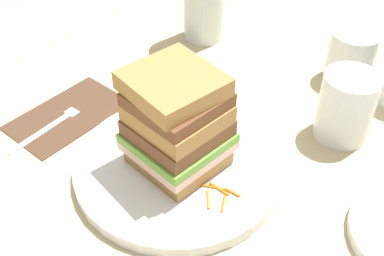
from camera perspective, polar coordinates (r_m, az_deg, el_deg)
ground_plane at (r=0.67m, az=-2.50°, el=-4.45°), size 3.00×3.00×0.00m
main_plate at (r=0.65m, az=-1.68°, el=-4.59°), size 0.28×0.28×0.02m
sandwich at (r=0.60m, az=-1.85°, el=0.54°), size 0.13×0.13×0.14m
carrot_shred_0 at (r=0.70m, az=-7.88°, el=-0.15°), size 0.01×0.03×0.00m
carrot_shred_1 at (r=0.68m, az=-7.28°, el=-1.34°), size 0.01×0.03×0.00m
carrot_shred_2 at (r=0.68m, az=-5.71°, el=-1.17°), size 0.02×0.01×0.00m
carrot_shred_3 at (r=0.69m, az=-6.99°, el=-0.40°), size 0.01×0.02×0.00m
carrot_shred_4 at (r=0.69m, az=-8.12°, el=-0.90°), size 0.02×0.02×0.00m
carrot_shred_5 at (r=0.68m, az=-6.04°, el=-1.39°), size 0.02×0.02×0.00m
carrot_shred_6 at (r=0.61m, az=2.52°, el=-6.97°), size 0.03×0.02×0.00m
carrot_shred_7 at (r=0.61m, az=3.21°, el=-7.14°), size 0.03×0.01×0.00m
carrot_shred_8 at (r=0.60m, az=3.70°, el=-8.84°), size 0.01×0.02×0.00m
carrot_shred_9 at (r=0.61m, az=4.66°, el=-7.71°), size 0.02×0.01×0.00m
carrot_shred_10 at (r=0.60m, az=1.94°, el=-8.34°), size 0.02×0.03×0.00m
napkin_dark at (r=0.77m, az=-14.39°, el=1.54°), size 0.11×0.18×0.00m
fork at (r=0.76m, az=-15.68°, el=0.87°), size 0.02×0.17×0.00m
knife at (r=0.59m, az=11.24°, el=-13.13°), size 0.04×0.20×0.00m
juice_glass at (r=0.72m, az=17.59°, el=2.06°), size 0.08×0.08×0.10m
empty_tumbler_0 at (r=0.84m, az=18.19°, el=7.98°), size 0.08×0.08×0.09m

